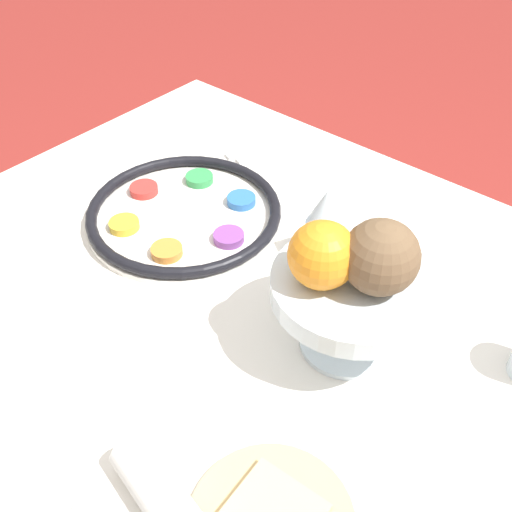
% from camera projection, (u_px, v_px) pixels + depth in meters
% --- Properties ---
extents(dining_table, '(1.28, 0.99, 0.72)m').
position_uv_depth(dining_table, '(265.00, 443.00, 1.13)').
color(dining_table, white).
rests_on(dining_table, ground_plane).
extents(seder_plate, '(0.34, 0.34, 0.03)m').
position_uv_depth(seder_plate, '(184.00, 213.00, 1.05)').
color(seder_plate, silver).
rests_on(seder_plate, dining_table).
extents(wine_glass, '(0.07, 0.07, 0.13)m').
position_uv_depth(wine_glass, '(326.00, 211.00, 0.93)').
color(wine_glass, silver).
rests_on(wine_glass, dining_table).
extents(fruit_stand, '(0.22, 0.22, 0.13)m').
position_uv_depth(fruit_stand, '(352.00, 293.00, 0.78)').
color(fruit_stand, silver).
rests_on(fruit_stand, dining_table).
extents(orange_fruit, '(0.09, 0.09, 0.09)m').
position_uv_depth(orange_fruit, '(323.00, 255.00, 0.73)').
color(orange_fruit, orange).
rests_on(orange_fruit, fruit_stand).
extents(coconut, '(0.10, 0.10, 0.10)m').
position_uv_depth(coconut, '(381.00, 257.00, 0.72)').
color(coconut, brown).
rests_on(coconut, fruit_stand).
extents(napkin_roll, '(0.17, 0.08, 0.05)m').
position_uv_depth(napkin_roll, '(165.00, 501.00, 0.65)').
color(napkin_roll, white).
rests_on(napkin_roll, dining_table).
extents(fork_left, '(0.08, 0.16, 0.01)m').
position_uv_depth(fork_left, '(262.00, 147.00, 1.24)').
color(fork_left, silver).
rests_on(fork_left, dining_table).
extents(fork_right, '(0.08, 0.16, 0.01)m').
position_uv_depth(fork_right, '(274.00, 152.00, 1.23)').
color(fork_right, silver).
rests_on(fork_right, dining_table).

